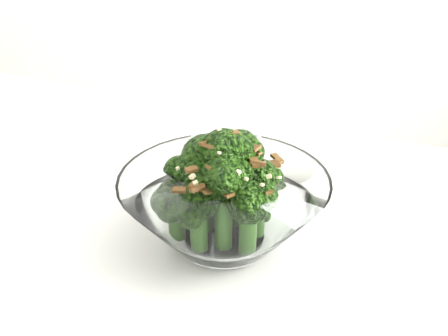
{
  "coord_description": "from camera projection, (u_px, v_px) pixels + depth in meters",
  "views": [
    {
      "loc": [
        0.07,
        -0.37,
        1.07
      ],
      "look_at": [
        0.06,
        0.05,
        0.84
      ],
      "focal_mm": 40.0,
      "sensor_mm": 36.0,
      "label": 1
    }
  ],
  "objects": [
    {
      "name": "broccoli_dish",
      "position": [
        224.0,
        201.0,
        0.49
      ],
      "size": [
        0.21,
        0.21,
        0.13
      ],
      "color": "white",
      "rests_on": "table"
    },
    {
      "name": "table",
      "position": [
        66.0,
        292.0,
        0.55
      ],
      "size": [
        1.42,
        1.2,
        0.75
      ],
      "color": "white",
      "rests_on": "ground"
    }
  ]
}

